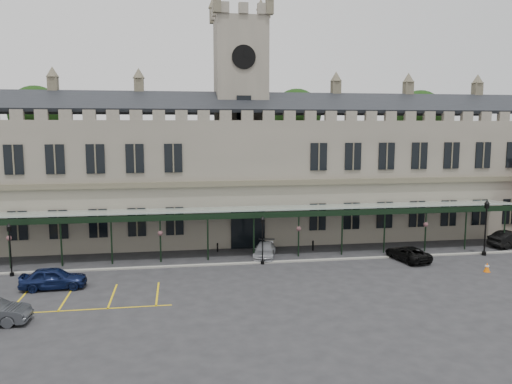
{
  "coord_description": "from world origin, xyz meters",
  "views": [
    {
      "loc": [
        -6.48,
        -34.79,
        11.41
      ],
      "look_at": [
        0.0,
        6.0,
        6.0
      ],
      "focal_mm": 35.0,
      "sensor_mm": 36.0,
      "label": 1
    }
  ],
  "objects": [
    {
      "name": "lamp_post_right",
      "position": [
        20.5,
        4.95,
        2.97
      ],
      "size": [
        0.47,
        0.47,
        5.01
      ],
      "color": "black",
      "rests_on": "ground"
    },
    {
      "name": "sign_board",
      "position": [
        1.7,
        8.82,
        0.55
      ],
      "size": [
        0.66,
        0.15,
        1.13
      ],
      "rotation": [
        0.0,
        0.0,
        -0.16
      ],
      "color": "black",
      "rests_on": "ground"
    },
    {
      "name": "parking_markings",
      "position": [
        -14.0,
        -1.5,
        0.0
      ],
      "size": [
        16.0,
        6.0,
        0.01
      ],
      "primitive_type": null,
      "color": "gold",
      "rests_on": "ground"
    },
    {
      "name": "ground",
      "position": [
        0.0,
        0.0,
        0.0
      ],
      "size": [
        140.0,
        140.0,
        0.0
      ],
      "primitive_type": "plane",
      "color": "#242426"
    },
    {
      "name": "station_building",
      "position": [
        0.0,
        15.91,
        6.47
      ],
      "size": [
        60.0,
        10.36,
        17.3
      ],
      "color": "slate",
      "rests_on": "ground"
    },
    {
      "name": "bollard_right",
      "position": [
        5.85,
        9.06,
        0.46
      ],
      "size": [
        0.16,
        0.16,
        0.92
      ],
      "primitive_type": "cylinder",
      "color": "black",
      "rests_on": "ground"
    },
    {
      "name": "car_van",
      "position": [
        12.93,
        4.39,
        0.62
      ],
      "size": [
        2.97,
        4.81,
        1.24
      ],
      "primitive_type": "imported",
      "rotation": [
        0.0,
        0.0,
        3.36
      ],
      "color": "black",
      "rests_on": "ground"
    },
    {
      "name": "car_taxi",
      "position": [
        1.0,
        7.41,
        0.63
      ],
      "size": [
        2.81,
        4.62,
        1.25
      ],
      "primitive_type": "imported",
      "rotation": [
        0.0,
        0.0,
        -0.26
      ],
      "color": "#A8ABB0",
      "rests_on": "ground"
    },
    {
      "name": "lamp_post_left",
      "position": [
        -19.23,
        4.94,
        2.46
      ],
      "size": [
        0.39,
        0.39,
        4.15
      ],
      "color": "black",
      "rests_on": "ground"
    },
    {
      "name": "bollard_left",
      "position": [
        -2.96,
        9.94,
        0.41
      ],
      "size": [
        0.15,
        0.15,
        0.82
      ],
      "primitive_type": "cylinder",
      "color": "black",
      "rests_on": "ground"
    },
    {
      "name": "tree_behind_mid",
      "position": [
        8.0,
        25.0,
        12.81
      ],
      "size": [
        6.0,
        6.0,
        16.0
      ],
      "color": "#332314",
      "rests_on": "ground"
    },
    {
      "name": "canopy",
      "position": [
        0.0,
        7.46,
        2.4
      ],
      "size": [
        50.0,
        4.1,
        4.3
      ],
      "color": "#8C9E93",
      "rests_on": "ground"
    },
    {
      "name": "kerb",
      "position": [
        0.0,
        5.5,
        0.06
      ],
      "size": [
        60.0,
        0.4,
        0.12
      ],
      "primitive_type": "cube",
      "color": "gray",
      "rests_on": "ground"
    },
    {
      "name": "tree_behind_right",
      "position": [
        24.0,
        25.0,
        12.81
      ],
      "size": [
        6.0,
        6.0,
        16.0
      ],
      "color": "#332314",
      "rests_on": "ground"
    },
    {
      "name": "traffic_cone",
      "position": [
        17.61,
        0.18,
        0.37
      ],
      "size": [
        0.47,
        0.47,
        0.75
      ],
      "rotation": [
        0.0,
        0.0,
        -0.37
      ],
      "color": "orange",
      "rests_on": "ground"
    },
    {
      "name": "car_right_b",
      "position": [
        25.0,
        7.45,
        0.77
      ],
      "size": [
        4.9,
        2.63,
        1.53
      ],
      "primitive_type": "imported",
      "rotation": [
        0.0,
        0.0,
        1.8
      ],
      "color": "black",
      "rests_on": "ground"
    },
    {
      "name": "car_left_a",
      "position": [
        -15.3,
        1.26,
        0.77
      ],
      "size": [
        4.57,
        1.95,
        1.54
      ],
      "primitive_type": "imported",
      "rotation": [
        0.0,
        0.0,
        1.6
      ],
      "color": "#0E183D",
      "rests_on": "ground"
    },
    {
      "name": "tree_behind_left",
      "position": [
        -22.0,
        25.0,
        12.81
      ],
      "size": [
        6.0,
        6.0,
        16.0
      ],
      "color": "#332314",
      "rests_on": "ground"
    },
    {
      "name": "lamp_post_mid",
      "position": [
        0.43,
        5.21,
        2.43
      ],
      "size": [
        0.39,
        0.39,
        4.1
      ],
      "color": "black",
      "rests_on": "ground"
    },
    {
      "name": "clock_tower",
      "position": [
        0.0,
        16.0,
        13.11
      ],
      "size": [
        5.6,
        5.6,
        24.8
      ],
      "color": "slate",
      "rests_on": "ground"
    }
  ]
}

